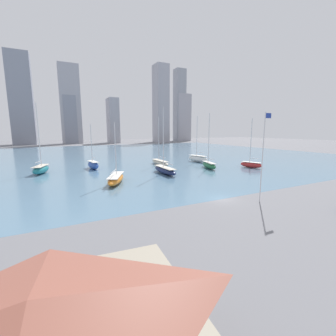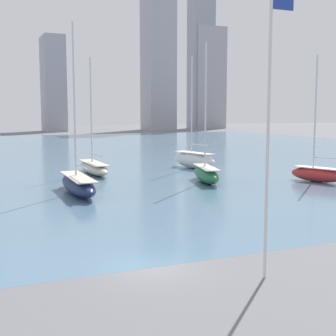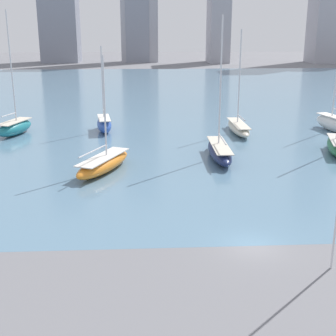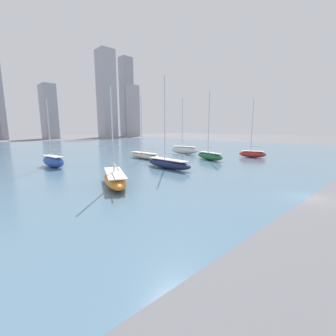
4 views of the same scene
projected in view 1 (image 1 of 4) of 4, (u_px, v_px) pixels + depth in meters
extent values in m
plane|color=slate|center=(222.00, 199.00, 34.26)|extent=(500.00, 500.00, 0.00)
cube|color=slate|center=(113.00, 155.00, 95.84)|extent=(180.00, 140.00, 0.00)
pyramid|color=brown|center=(29.00, 317.00, 7.65)|extent=(12.78, 9.47, 1.26)
cylinder|color=silver|center=(262.00, 158.00, 32.16)|extent=(0.14, 0.14, 12.93)
cube|color=#1E3899|center=(268.00, 116.00, 31.46)|extent=(1.10, 0.03, 0.70)
cube|color=gray|center=(21.00, 100.00, 163.93)|extent=(15.03, 14.31, 65.35)
cube|color=gray|center=(70.00, 120.00, 179.58)|extent=(9.60, 8.41, 37.70)
cube|color=#9E9EA8|center=(70.00, 105.00, 178.13)|extent=(15.13, 8.37, 61.51)
cube|color=#9E9EA8|center=(113.00, 121.00, 190.62)|extent=(7.99, 14.83, 37.09)
cube|color=#9E9EA8|center=(161.00, 104.00, 204.34)|extent=(11.45, 13.42, 68.25)
cube|color=#8E939E|center=(180.00, 106.00, 223.22)|extent=(10.09, 9.05, 69.42)
cube|color=#9E9EA8|center=(183.00, 118.00, 225.39)|extent=(14.97, 7.10, 46.33)
ellipsoid|color=#236B3D|center=(209.00, 165.00, 62.16)|extent=(4.01, 8.59, 1.72)
cube|color=#BCB7AD|center=(209.00, 162.00, 62.03)|extent=(3.29, 7.04, 0.10)
cube|color=#2D2D33|center=(209.00, 167.00, 62.24)|extent=(0.54, 1.50, 0.77)
cylinder|color=silver|center=(209.00, 138.00, 61.53)|extent=(0.18, 0.18, 13.31)
cylinder|color=silver|center=(211.00, 159.00, 60.82)|extent=(1.00, 3.29, 0.14)
ellipsoid|color=#284CA8|center=(93.00, 165.00, 61.30)|extent=(2.93, 7.31, 2.08)
cube|color=silver|center=(93.00, 162.00, 61.14)|extent=(2.41, 6.00, 0.10)
cube|color=#2D2D33|center=(93.00, 167.00, 61.40)|extent=(0.33, 1.29, 0.94)
cylinder|color=silver|center=(91.00, 143.00, 60.74)|extent=(0.18, 0.18, 10.01)
cylinder|color=silver|center=(94.00, 158.00, 60.21)|extent=(0.52, 2.88, 0.14)
ellipsoid|color=#B72828|center=(251.00, 165.00, 63.31)|extent=(3.87, 6.48, 1.61)
cube|color=silver|center=(251.00, 162.00, 63.19)|extent=(3.18, 5.32, 0.10)
cube|color=#2D2D33|center=(251.00, 166.00, 63.38)|extent=(0.54, 1.11, 0.72)
cylinder|color=silver|center=(251.00, 140.00, 62.50)|extent=(0.18, 0.18, 12.10)
cylinder|color=silver|center=(254.00, 158.00, 62.49)|extent=(1.00, 2.35, 0.14)
ellipsoid|color=white|center=(198.00, 159.00, 74.76)|extent=(3.75, 8.72, 2.17)
cube|color=silver|center=(198.00, 156.00, 74.59)|extent=(3.07, 7.15, 0.10)
cube|color=#2D2D33|center=(198.00, 161.00, 74.85)|extent=(0.46, 1.53, 0.98)
cylinder|color=silver|center=(197.00, 136.00, 74.01)|extent=(0.18, 0.18, 12.89)
cylinder|color=silver|center=(200.00, 152.00, 73.55)|extent=(0.83, 3.41, 0.14)
ellipsoid|color=#1E757F|center=(41.00, 170.00, 54.55)|extent=(4.72, 8.04, 1.95)
cube|color=beige|center=(41.00, 166.00, 54.40)|extent=(3.87, 6.59, 0.10)
cube|color=#2D2D33|center=(41.00, 172.00, 54.64)|extent=(0.57, 1.36, 0.88)
cylinder|color=silver|center=(39.00, 135.00, 53.73)|extent=(0.18, 0.18, 14.87)
cylinder|color=silver|center=(38.00, 162.00, 53.14)|extent=(1.17, 3.23, 0.14)
ellipsoid|color=orange|center=(116.00, 179.00, 44.77)|extent=(6.42, 10.14, 1.63)
cube|color=silver|center=(116.00, 175.00, 44.64)|extent=(5.26, 8.32, 0.10)
cube|color=#2D2D33|center=(116.00, 181.00, 44.84)|extent=(0.89, 1.71, 0.73)
cylinder|color=silver|center=(115.00, 149.00, 44.52)|extent=(0.18, 0.18, 10.33)
cylinder|color=silver|center=(114.00, 171.00, 42.50)|extent=(2.39, 5.03, 0.14)
ellipsoid|color=beige|center=(160.00, 163.00, 68.22)|extent=(2.29, 10.51, 1.45)
cube|color=beige|center=(160.00, 160.00, 68.11)|extent=(1.88, 8.62, 0.10)
cube|color=#2D2D33|center=(160.00, 164.00, 68.29)|extent=(0.17, 1.89, 0.65)
cylinder|color=silver|center=(159.00, 139.00, 67.74)|extent=(0.18, 0.18, 12.88)
cylinder|color=silver|center=(162.00, 157.00, 66.56)|extent=(0.17, 4.68, 0.14)
ellipsoid|color=#19234C|center=(165.00, 170.00, 54.30)|extent=(2.40, 10.78, 1.67)
cube|color=beige|center=(165.00, 167.00, 54.17)|extent=(1.97, 8.84, 0.10)
cube|color=#2D2D33|center=(165.00, 172.00, 54.38)|extent=(0.19, 1.94, 0.75)
cylinder|color=silver|center=(163.00, 137.00, 53.71)|extent=(0.18, 0.18, 14.23)
cylinder|color=silver|center=(168.00, 163.00, 52.45)|extent=(0.21, 5.08, 0.14)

